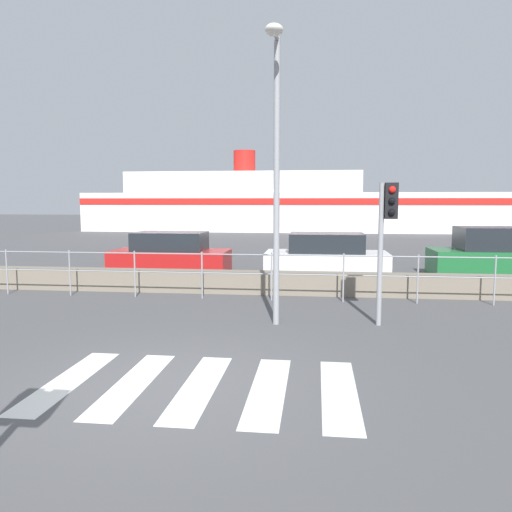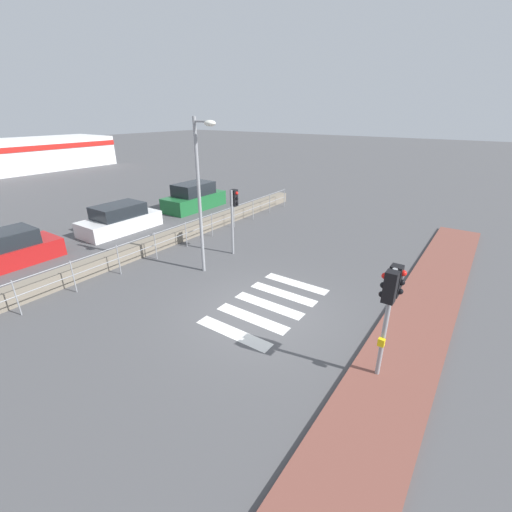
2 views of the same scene
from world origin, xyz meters
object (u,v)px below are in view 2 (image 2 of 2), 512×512
at_px(streetlamp, 202,181).
at_px(parked_car_white, 120,220).
at_px(traffic_light_near, 391,295).
at_px(traffic_light_far, 234,207).
at_px(parked_car_red, 3,252).
at_px(parked_car_green, 194,198).

bearing_deg(streetlamp, parked_car_white, 80.99).
relative_size(traffic_light_near, traffic_light_far, 1.01).
height_order(traffic_light_far, parked_car_red, traffic_light_far).
xyz_separation_m(streetlamp, parked_car_red, (-4.15, 6.95, -2.87)).
xyz_separation_m(traffic_light_near, streetlamp, (1.96, 7.06, 1.28)).
height_order(traffic_light_near, traffic_light_far, traffic_light_near).
xyz_separation_m(parked_car_white, parked_car_green, (5.35, 0.00, 0.10)).
xyz_separation_m(traffic_light_near, parked_car_red, (-2.18, 14.01, -1.59)).
relative_size(traffic_light_near, parked_car_red, 0.71).
relative_size(streetlamp, parked_car_red, 1.40).
height_order(streetlamp, parked_car_red, streetlamp).
distance_m(streetlamp, parked_car_white, 7.60).
xyz_separation_m(traffic_light_far, parked_car_green, (4.35, 6.65, -1.34)).
relative_size(traffic_light_near, parked_car_green, 0.68).
bearing_deg(traffic_light_near, parked_car_white, 77.65).
distance_m(traffic_light_near, traffic_light_far, 8.41).
distance_m(parked_car_white, parked_car_green, 5.35).
height_order(parked_car_red, parked_car_white, same).
xyz_separation_m(traffic_light_near, parked_car_white, (3.07, 14.01, -1.59)).
xyz_separation_m(parked_car_red, parked_car_green, (10.59, -0.00, 0.10)).
xyz_separation_m(traffic_light_near, traffic_light_far, (4.06, 7.37, -0.15)).
bearing_deg(parked_car_green, traffic_light_far, -123.21).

